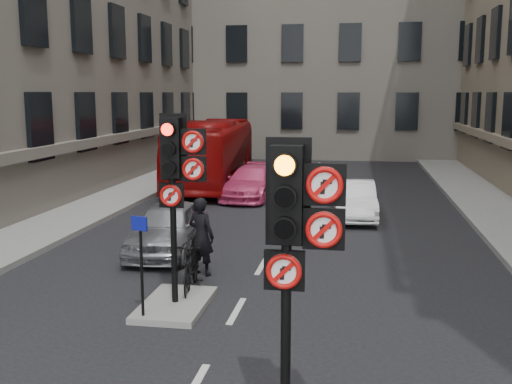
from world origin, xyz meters
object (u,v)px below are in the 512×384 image
(motorcycle, at_px, (191,265))
(car_silver, at_px, (168,227))
(car_white, at_px, (355,200))
(motorcyclist, at_px, (201,236))
(info_sign, at_px, (141,252))
(signal_far, at_px, (176,168))
(bus_red, at_px, (213,153))
(car_pink, at_px, (252,182))
(signal_near, at_px, (294,227))

(motorcycle, bearing_deg, car_silver, 108.75)
(car_white, bearing_deg, motorcyclist, -119.73)
(car_silver, bearing_deg, motorcyclist, -55.00)
(motorcycle, distance_m, info_sign, 2.00)
(motorcycle, xyz_separation_m, info_sign, (-0.39, -1.82, 0.75))
(signal_far, relative_size, bus_red, 0.35)
(car_white, bearing_deg, info_sign, -114.18)
(car_pink, xyz_separation_m, motorcyclist, (0.60, -10.04, 0.27))
(motorcyclist, bearing_deg, signal_far, 112.95)
(signal_near, relative_size, info_sign, 1.96)
(car_white, bearing_deg, signal_near, -96.43)
(car_white, relative_size, bus_red, 0.36)
(motorcycle, bearing_deg, info_sign, -109.60)
(info_sign, bearing_deg, signal_near, -31.84)
(signal_far, xyz_separation_m, info_sign, (-0.44, -0.81, -1.40))
(signal_near, distance_m, motorcycle, 6.02)
(bus_red, bearing_deg, signal_far, -82.65)
(motorcycle, bearing_deg, motorcyclist, 86.43)
(car_white, bearing_deg, signal_far, -113.44)
(signal_far, height_order, bus_red, signal_far)
(car_white, xyz_separation_m, motorcycle, (-3.29, -7.98, -0.06))
(motorcycle, bearing_deg, signal_far, -94.90)
(car_silver, xyz_separation_m, motorcyclist, (1.33, -1.73, 0.23))
(signal_near, distance_m, motorcyclist, 6.92)
(bus_red, xyz_separation_m, motorcyclist, (2.94, -13.20, -0.54))
(car_pink, relative_size, motorcyclist, 2.41)
(car_white, distance_m, motorcyclist, 7.64)
(car_white, relative_size, motorcyclist, 2.07)
(car_pink, xyz_separation_m, bus_red, (-2.34, 3.16, 0.81))
(signal_near, distance_m, signal_far, 4.77)
(motorcycle, bearing_deg, car_white, 60.17)
(car_silver, relative_size, car_pink, 0.90)
(car_silver, relative_size, info_sign, 2.11)
(car_silver, relative_size, motorcyclist, 2.17)
(signal_near, bearing_deg, car_pink, 101.60)
(signal_near, xyz_separation_m, motorcyclist, (-2.72, 6.13, -1.69))
(motorcycle, height_order, info_sign, info_sign)
(motorcycle, bearing_deg, car_pink, 86.03)
(signal_near, bearing_deg, motorcycle, 117.84)
(car_silver, bearing_deg, car_pink, 82.51)
(signal_near, distance_m, bus_red, 20.18)
(signal_far, bearing_deg, motorcyclist, 93.23)
(signal_far, relative_size, car_silver, 0.93)
(car_silver, xyz_separation_m, car_pink, (0.73, 8.31, -0.03))
(car_silver, bearing_deg, motorcycle, -66.30)
(signal_near, xyz_separation_m, signal_far, (-2.60, 4.00, 0.12))
(signal_near, bearing_deg, motorcyclist, 113.93)
(car_white, distance_m, car_pink, 5.09)
(car_silver, height_order, bus_red, bus_red)
(info_sign, bearing_deg, car_pink, 105.84)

